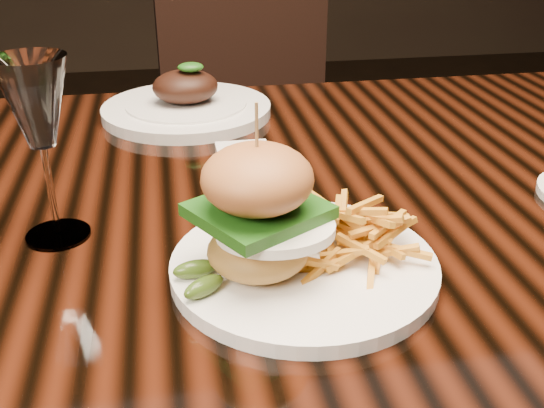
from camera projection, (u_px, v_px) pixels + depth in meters
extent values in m
cube|color=black|center=(257.00, 203.00, 0.81)|extent=(1.60, 0.90, 0.04)
cylinder|color=white|center=(304.00, 266.00, 0.62)|extent=(0.26, 0.26, 0.01)
ellipsoid|color=olive|center=(258.00, 251.00, 0.59)|extent=(0.10, 0.10, 0.04)
ellipsoid|color=white|center=(276.00, 230.00, 0.57)|extent=(0.11, 0.09, 0.01)
ellipsoid|color=orange|center=(300.00, 224.00, 0.57)|extent=(0.02, 0.02, 0.01)
cube|color=#206118|center=(258.00, 215.00, 0.58)|extent=(0.15, 0.14, 0.01)
ellipsoid|color=#9B562A|center=(257.00, 179.00, 0.56)|extent=(0.10, 0.10, 0.06)
cylinder|color=#9F7A4A|center=(257.00, 146.00, 0.55)|extent=(0.00, 0.00, 0.08)
ellipsoid|color=#2E4913|center=(204.00, 287.00, 0.56)|extent=(0.04, 0.04, 0.02)
ellipsoid|color=#2E4913|center=(195.00, 269.00, 0.59)|extent=(0.04, 0.02, 0.02)
cube|color=white|center=(244.00, 161.00, 0.84)|extent=(0.09, 0.09, 0.03)
cylinder|color=white|center=(59.00, 235.00, 0.69)|extent=(0.07, 0.07, 0.00)
cylinder|color=white|center=(51.00, 191.00, 0.67)|extent=(0.01, 0.01, 0.10)
cone|color=white|center=(35.00, 102.00, 0.62)|extent=(0.07, 0.07, 0.09)
cylinder|color=white|center=(187.00, 110.00, 1.05)|extent=(0.28, 0.28, 0.02)
cylinder|color=white|center=(187.00, 109.00, 1.05)|extent=(0.20, 0.20, 0.02)
ellipsoid|color=black|center=(185.00, 87.00, 1.03)|extent=(0.11, 0.09, 0.05)
ellipsoid|color=#206118|center=(191.00, 67.00, 1.01)|extent=(0.04, 0.03, 0.01)
cube|color=black|center=(262.00, 159.00, 1.66)|extent=(0.49, 0.49, 0.06)
cube|color=black|center=(243.00, 45.00, 1.73)|extent=(0.46, 0.08, 0.50)
cylinder|color=black|center=(205.00, 281.00, 1.55)|extent=(0.04, 0.04, 0.45)
cylinder|color=black|center=(351.00, 261.00, 1.64)|extent=(0.04, 0.04, 0.45)
cylinder|color=black|center=(185.00, 211.00, 1.88)|extent=(0.04, 0.04, 0.45)
cylinder|color=black|center=(308.00, 198.00, 1.97)|extent=(0.04, 0.04, 0.45)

